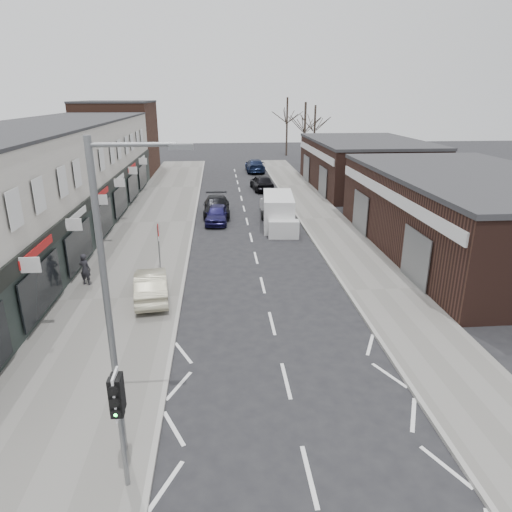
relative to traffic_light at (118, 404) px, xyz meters
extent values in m
plane|color=black|center=(4.40, 2.02, -2.41)|extent=(160.00, 160.00, 0.00)
cube|color=slate|center=(-2.35, 24.02, -2.35)|extent=(5.50, 64.00, 0.12)
cube|color=slate|center=(10.15, 24.02, -2.35)|extent=(3.50, 64.00, 0.12)
cube|color=beige|center=(-9.10, 21.52, 1.14)|extent=(8.00, 41.00, 7.10)
cube|color=#44271D|center=(-9.10, 47.02, 1.59)|extent=(8.00, 10.00, 8.00)
cube|color=#331D17|center=(16.90, 16.02, -0.16)|extent=(10.00, 18.00, 4.50)
cube|color=#331D17|center=(16.90, 36.02, -0.16)|extent=(10.00, 16.00, 4.50)
cylinder|color=slate|center=(0.00, 0.02, -0.79)|extent=(0.12, 0.12, 3.00)
cube|color=silver|center=(0.00, 0.02, 0.26)|extent=(0.05, 0.55, 1.10)
cube|color=black|center=(0.00, -0.10, 0.26)|extent=(0.28, 0.22, 0.95)
sphere|color=#0CE533|center=(0.00, -0.22, -0.04)|extent=(0.18, 0.18, 0.18)
cube|color=black|center=(0.00, 0.14, 0.26)|extent=(0.26, 0.20, 0.90)
cylinder|color=slate|center=(-0.30, 1.22, 1.71)|extent=(0.16, 0.16, 8.00)
cylinder|color=slate|center=(0.60, 1.22, 5.51)|extent=(1.80, 0.10, 0.10)
cube|color=slate|center=(1.60, 1.22, 5.46)|extent=(0.50, 0.22, 0.12)
cylinder|color=slate|center=(-0.80, 14.02, -1.04)|extent=(0.07, 0.07, 2.50)
cube|color=white|center=(-0.75, 14.02, -0.44)|extent=(0.04, 0.45, 0.25)
cube|color=silver|center=(6.53, 22.62, -1.29)|extent=(2.46, 5.07, 2.24)
cube|color=silver|center=(6.53, 19.74, -1.83)|extent=(2.05, 1.03, 1.18)
cylinder|color=black|center=(5.61, 20.90, -2.04)|extent=(0.23, 0.75, 0.75)
cylinder|color=black|center=(7.44, 20.90, -2.04)|extent=(0.23, 0.75, 0.75)
cylinder|color=black|center=(5.61, 24.34, -2.04)|extent=(0.23, 0.75, 0.75)
cylinder|color=black|center=(7.44, 24.34, -2.04)|extent=(0.23, 0.75, 0.75)
imported|color=#A7A185|center=(-0.80, 10.64, -1.63)|extent=(1.92, 4.16, 1.32)
imported|color=black|center=(-4.20, 12.53, -1.50)|extent=(0.67, 0.56, 1.58)
imported|color=#181645|center=(2.20, 23.80, -1.75)|extent=(1.90, 4.00, 1.32)
imported|color=black|center=(2.16, 26.07, -1.70)|extent=(2.01, 4.91, 1.42)
imported|color=silver|center=(6.60, 25.27, -1.61)|extent=(1.86, 4.93, 1.61)
imported|color=black|center=(6.60, 35.59, -1.64)|extent=(2.23, 4.68, 1.55)
imported|color=#121C3A|center=(6.84, 46.72, -1.64)|extent=(2.17, 5.33, 1.55)
camera|label=1|loc=(2.36, -8.64, 6.49)|focal=32.00mm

